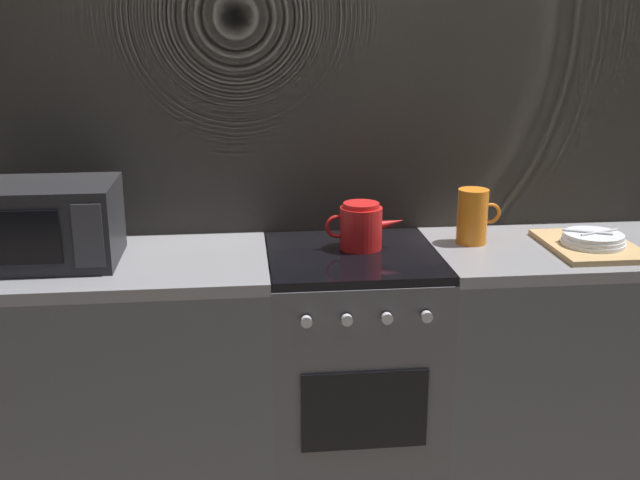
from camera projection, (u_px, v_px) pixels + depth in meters
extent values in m
plane|color=#6B6054|center=(350.00, 476.00, 2.90)|extent=(8.00, 8.00, 0.00)
cube|color=#A39989|center=(341.00, 152.00, 2.87)|extent=(3.60, 0.05, 2.40)
cube|color=beige|center=(342.00, 153.00, 2.85)|extent=(3.58, 0.01, 2.39)
cube|color=#515459|center=(101.00, 387.00, 2.69)|extent=(1.20, 0.60, 0.86)
cube|color=gray|center=(90.00, 267.00, 2.56)|extent=(1.20, 0.60, 0.04)
cube|color=#4C4C51|center=(351.00, 373.00, 2.78)|extent=(0.60, 0.60, 0.87)
cube|color=black|center=(353.00, 257.00, 2.65)|extent=(0.59, 0.59, 0.03)
cube|color=black|center=(365.00, 411.00, 2.48)|extent=(0.42, 0.01, 0.28)
cylinder|color=#B7B7BC|center=(306.00, 322.00, 2.36)|extent=(0.04, 0.02, 0.04)
cylinder|color=#B7B7BC|center=(347.00, 320.00, 2.37)|extent=(0.04, 0.02, 0.04)
cylinder|color=#B7B7BC|center=(387.00, 318.00, 2.38)|extent=(0.04, 0.02, 0.04)
cylinder|color=#B7B7BC|center=(427.00, 317.00, 2.39)|extent=(0.04, 0.02, 0.04)
cube|color=#515459|center=(585.00, 363.00, 2.87)|extent=(1.20, 0.60, 0.86)
cube|color=gray|center=(598.00, 250.00, 2.74)|extent=(1.20, 0.60, 0.04)
cube|color=black|center=(47.00, 223.00, 2.51)|extent=(0.46, 0.34, 0.27)
cube|color=black|center=(15.00, 238.00, 2.34)|extent=(0.28, 0.01, 0.17)
cube|color=#333338|center=(88.00, 236.00, 2.36)|extent=(0.09, 0.01, 0.21)
cylinder|color=red|center=(361.00, 228.00, 2.67)|extent=(0.15, 0.15, 0.15)
cylinder|color=red|center=(361.00, 205.00, 2.65)|extent=(0.13, 0.13, 0.02)
cone|color=red|center=(392.00, 223.00, 2.68)|extent=(0.10, 0.04, 0.05)
torus|color=red|center=(337.00, 227.00, 2.66)|extent=(0.08, 0.01, 0.08)
cylinder|color=orange|center=(472.00, 216.00, 2.73)|extent=(0.11, 0.11, 0.20)
torus|color=orange|center=(490.00, 213.00, 2.73)|extent=(0.08, 0.01, 0.08)
cube|color=tan|center=(590.00, 246.00, 2.69)|extent=(0.30, 0.40, 0.02)
cylinder|color=silver|center=(593.00, 243.00, 2.67)|extent=(0.22, 0.22, 0.01)
cylinder|color=silver|center=(593.00, 239.00, 2.66)|extent=(0.21, 0.21, 0.01)
cylinder|color=silver|center=(594.00, 235.00, 2.66)|extent=(0.21, 0.21, 0.01)
cylinder|color=silver|center=(599.00, 232.00, 2.66)|extent=(0.16, 0.07, 0.01)
cube|color=silver|center=(587.00, 232.00, 2.66)|extent=(0.16, 0.09, 0.00)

